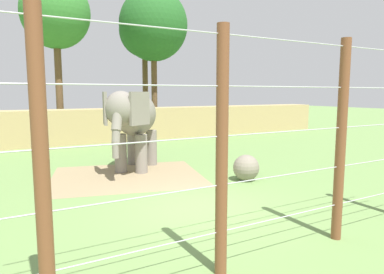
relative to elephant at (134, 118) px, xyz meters
name	(u,v)px	position (x,y,z in m)	size (l,w,h in m)	color
ground_plane	(197,208)	(-0.15, -5.00, -2.00)	(120.00, 120.00, 0.00)	#6B8E4C
dirt_patch	(127,176)	(-0.59, -0.86, -1.99)	(5.18, 4.37, 0.01)	#937F5B
embankment_wall	(82,126)	(-0.15, 8.53, -1.00)	(36.00, 1.80, 1.99)	tan
elephant	(134,118)	(0.00, 0.00, 0.00)	(3.15, 3.57, 3.01)	gray
enrichment_ball	(246,168)	(2.72, -3.39, -1.56)	(0.88, 0.88, 0.88)	gray
cable_fence	(286,147)	(-0.10, -8.05, 0.00)	(8.87, 0.20, 3.98)	brown
tree_far_left	(144,32)	(6.21, 14.26, 5.80)	(4.00, 4.00, 9.98)	brown
tree_left_of_centre	(153,25)	(6.11, 12.19, 5.95)	(5.09, 5.09, 10.65)	brown
tree_behind_wall	(56,14)	(-0.90, 11.28, 5.86)	(4.23, 4.23, 10.15)	brown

